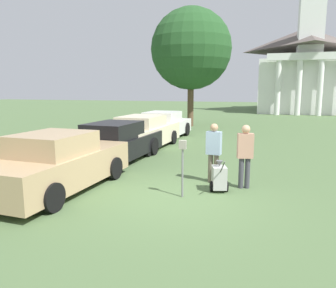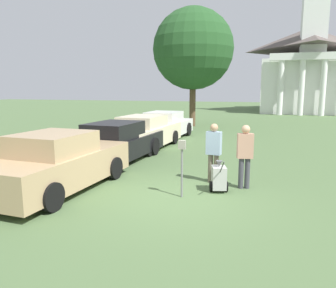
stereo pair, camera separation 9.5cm
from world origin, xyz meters
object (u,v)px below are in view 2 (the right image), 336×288
parked_car_black (117,144)px  parked_car_cream (144,133)px  parking_meter (182,158)px  parked_car_tan (58,164)px  church (307,65)px  parked_car_white (165,126)px  equipment_cart (219,178)px  person_supervisor (245,153)px  person_worker (214,149)px

parked_car_black → parked_car_cream: bearing=92.9°
parked_car_black → parking_meter: 4.68m
parked_car_tan → parked_car_cream: parked_car_tan is taller
parked_car_black → parking_meter: (3.37, -3.24, 0.32)m
parking_meter → church: bearing=80.0°
parked_car_white → equipment_cart: (4.20, -8.56, -0.30)m
parked_car_black → person_supervisor: 5.24m
parking_meter → equipment_cart: bearing=40.2°
parked_car_black → church: church is taller
parked_car_white → person_supervisor: 9.39m
parked_car_cream → person_worker: person_worker is taller
parked_car_cream → person_worker: size_ratio=3.01×
person_supervisor → equipment_cart: person_supervisor is taller
parked_car_cream → equipment_cart: size_ratio=5.23×
parked_car_tan → person_supervisor: person_supervisor is taller
person_worker → church: (5.56, 33.15, 4.39)m
parked_car_black → equipment_cart: size_ratio=5.20×
person_supervisor → parked_car_tan: bearing=4.5°
parked_car_tan → parked_car_black: 3.61m
person_supervisor → parked_car_cream: bearing=-59.1°
equipment_cart → church: (5.28, 33.95, 4.99)m
church → parked_car_tan: bearing=-105.1°
parked_car_white → person_supervisor: bearing=-56.2°
person_supervisor → person_worker: bearing=-32.1°
parked_car_black → parked_car_white: size_ratio=1.09×
person_supervisor → parked_car_white: bearing=-72.7°
person_worker → person_supervisor: person_supervisor is taller
parked_car_cream → church: church is taller
parked_car_white → parking_meter: parked_car_white is taller
parked_car_white → person_supervisor: (4.82, -8.06, 0.31)m
parked_car_tan → equipment_cart: bearing=17.3°
parking_meter → person_supervisor: 1.89m
parked_car_black → parked_car_white: parked_car_black is taller
parked_car_white → person_worker: size_ratio=2.74×
parked_car_tan → parked_car_white: size_ratio=0.99×
parked_car_cream → equipment_cart: bearing=-49.2°
church → parking_meter: bearing=-100.0°
parked_car_tan → parked_car_black: size_ratio=0.90×
parked_car_tan → parked_car_cream: 6.48m
parked_car_white → parked_car_tan: bearing=-87.1°
parked_car_tan → church: 36.58m
parked_car_black → equipment_cart: (4.20, -2.54, -0.30)m
parked_car_black → person_supervisor: bearing=-19.9°
parked_car_cream → parked_car_black: bearing=-87.1°
parked_car_tan → person_worker: bearing=28.5°
parked_car_cream → person_supervisor: 6.88m
parked_car_white → parking_meter: (3.37, -9.27, 0.32)m
parking_meter → equipment_cart: parking_meter is taller
parked_car_tan → parked_car_white: (-0.00, 9.64, -0.03)m
person_supervisor → equipment_cart: size_ratio=1.76×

